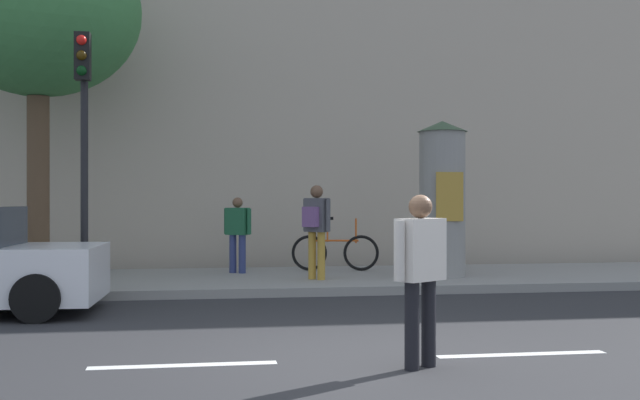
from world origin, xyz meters
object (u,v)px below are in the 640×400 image
at_px(poster_column, 442,198).
at_px(pedestrian_with_bag, 420,266).
at_px(street_tree, 38,12).
at_px(bicycle_leaning, 335,251).
at_px(traffic_light, 83,117).
at_px(pedestrian_tallest, 316,223).
at_px(pedestrian_in_light_jacket, 238,229).

xyz_separation_m(poster_column, pedestrian_with_bag, (-2.47, -6.99, -0.66)).
height_order(street_tree, bicycle_leaning, street_tree).
distance_m(traffic_light, street_tree, 3.13).
bearing_deg(pedestrian_tallest, pedestrian_in_light_jacket, 131.94).
relative_size(traffic_light, street_tree, 0.63).
bearing_deg(bicycle_leaning, pedestrian_tallest, -111.20).
height_order(traffic_light, pedestrian_tallest, traffic_light).
xyz_separation_m(pedestrian_with_bag, bicycle_leaning, (0.67, 8.41, -0.43)).
distance_m(poster_column, street_tree, 8.20).
distance_m(traffic_light, pedestrian_tallest, 4.40).
height_order(pedestrian_with_bag, pedestrian_in_light_jacket, pedestrian_with_bag).
distance_m(poster_column, bicycle_leaning, 2.53).
bearing_deg(pedestrian_in_light_jacket, street_tree, -172.46).
relative_size(street_tree, pedestrian_in_light_jacket, 4.37).
bearing_deg(traffic_light, pedestrian_tallest, 14.96).
xyz_separation_m(poster_column, pedestrian_tallest, (-2.44, -0.25, -0.47)).
height_order(traffic_light, bicycle_leaning, traffic_light).
relative_size(pedestrian_tallest, pedestrian_in_light_jacket, 1.15).
relative_size(pedestrian_with_bag, pedestrian_tallest, 0.96).
distance_m(traffic_light, pedestrian_with_bag, 7.16).
bearing_deg(bicycle_leaning, pedestrian_in_light_jacket, -174.65).
bearing_deg(traffic_light, poster_column, 11.52).
xyz_separation_m(pedestrian_in_light_jacket, bicycle_leaning, (1.98, 0.19, -0.47)).
height_order(poster_column, pedestrian_with_bag, poster_column).
height_order(street_tree, pedestrian_in_light_jacket, street_tree).
distance_m(poster_column, pedestrian_with_bag, 7.44).
relative_size(poster_column, pedestrian_with_bag, 1.78).
bearing_deg(poster_column, pedestrian_tallest, -174.15).
distance_m(traffic_light, bicycle_leaning, 5.80).
height_order(traffic_light, pedestrian_in_light_jacket, traffic_light).
bearing_deg(pedestrian_in_light_jacket, pedestrian_tallest, -48.06).
xyz_separation_m(pedestrian_with_bag, pedestrian_in_light_jacket, (-1.31, 8.23, 0.04)).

